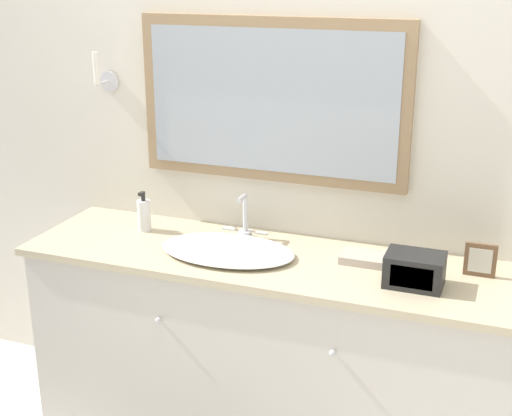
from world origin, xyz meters
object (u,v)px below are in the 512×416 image
Objects in this scene: soap_bottle at (144,215)px; appliance_box at (415,270)px; sink_basin at (228,249)px; picture_frame at (480,260)px.

soap_bottle reaches higher than appliance_box.
appliance_box is at bearing -3.12° from sink_basin.
sink_basin is 4.31× the size of picture_frame.
picture_frame is at bearing 7.35° from sink_basin.
soap_bottle is 1.38× the size of picture_frame.
appliance_box is at bearing -142.64° from picture_frame.
soap_bottle reaches higher than picture_frame.
picture_frame is (0.97, 0.12, 0.05)m from sink_basin.
appliance_box is (1.19, -0.16, -0.01)m from soap_bottle.
soap_bottle is 0.85× the size of appliance_box.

